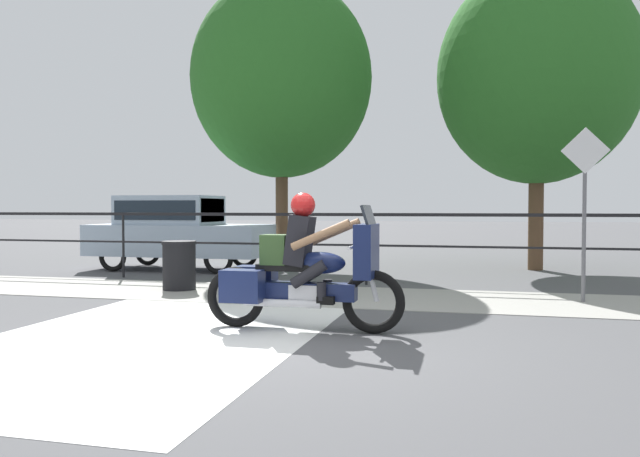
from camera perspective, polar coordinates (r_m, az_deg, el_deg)
ground_plane at (r=6.93m, az=-2.93°, el=-10.13°), size 120.00×120.00×0.00m
sidewalk_band at (r=10.18m, az=2.71°, el=-6.22°), size 44.00×2.40×0.01m
crosswalk_band at (r=7.34m, az=-15.12°, el=-9.47°), size 3.55×6.00×0.01m
fence_railing at (r=11.67m, az=4.28°, el=-0.01°), size 36.00×0.05×1.35m
motorcycle at (r=7.34m, az=-1.62°, el=-3.83°), size 2.42×0.76×1.62m
parked_car at (r=14.90m, az=-13.01°, el=0.03°), size 4.15×1.68×1.72m
trash_bin at (r=11.21m, az=-12.76°, el=-3.31°), size 0.60×0.60×0.86m
street_sign at (r=10.28m, az=23.04°, el=2.98°), size 0.70×0.06×2.66m
tree_behind_sign at (r=15.56m, az=19.27°, el=13.11°), size 4.57×4.57×7.01m
tree_behind_car at (r=15.33m, az=-3.54°, el=13.50°), size 4.31×4.31×6.90m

